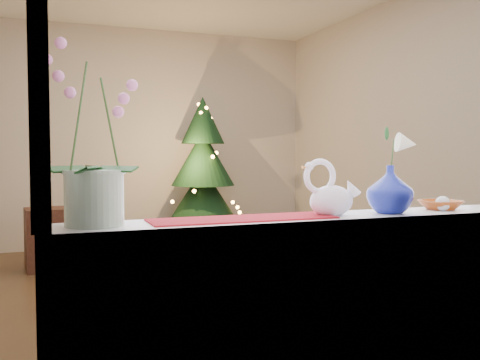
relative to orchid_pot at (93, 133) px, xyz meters
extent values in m
plane|color=#3D2819|center=(0.91, 2.35, -1.23)|extent=(5.00, 5.00, 0.00)
cube|color=#C0B4A8|center=(0.91, 4.85, 0.12)|extent=(4.50, 0.10, 2.70)
cube|color=#C0B4A8|center=(0.91, -0.15, 0.12)|extent=(4.50, 0.10, 2.70)
cube|color=#C0B4A8|center=(3.16, 2.35, 0.12)|extent=(0.10, 5.00, 2.70)
cube|color=white|center=(0.91, -0.11, -0.79)|extent=(2.20, 0.08, 0.88)
cube|color=white|center=(0.91, -0.02, -0.33)|extent=(2.20, 0.26, 0.04)
cube|color=maroon|center=(0.53, -0.02, -0.31)|extent=(0.70, 0.20, 0.01)
imported|color=navy|center=(1.16, -0.04, -0.20)|extent=(0.27, 0.27, 0.22)
sphere|color=silver|center=(1.42, -0.05, -0.28)|extent=(0.07, 0.07, 0.06)
imported|color=#A34616|center=(1.45, -0.01, -0.29)|extent=(0.16, 0.16, 0.04)
cube|color=black|center=(0.09, 3.77, -0.93)|extent=(0.85, 0.48, 0.61)
camera|label=1|loc=(-0.17, -1.85, -0.06)|focal=40.00mm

